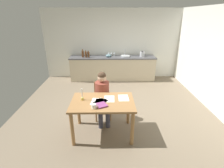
{
  "coord_description": "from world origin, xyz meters",
  "views": [
    {
      "loc": [
        -0.13,
        -3.98,
        2.36
      ],
      "look_at": [
        -0.07,
        -0.33,
        0.85
      ],
      "focal_mm": 26.87,
      "sensor_mm": 36.0,
      "label": 1
    }
  ],
  "objects_px": {
    "dining_table": "(103,106)",
    "wine_glass_by_kettle": "(111,53)",
    "candlestick": "(82,97)",
    "book_magazine": "(101,105)",
    "bottle_oil": "(83,54)",
    "wine_glass_near_sink": "(114,53)",
    "stovetop_kettle": "(142,54)",
    "coffee_mug": "(94,106)",
    "person_seated": "(103,94)",
    "chair_at_table": "(102,98)",
    "bottle_wine_red": "(88,54)",
    "wine_glass_back_left": "(109,53)",
    "bottle_vinegar": "(86,54)",
    "sink_unit": "(125,56)",
    "mixing_bowl": "(108,56)"
  },
  "relations": [
    {
      "from": "dining_table",
      "to": "wine_glass_by_kettle",
      "type": "height_order",
      "value": "wine_glass_by_kettle"
    },
    {
      "from": "candlestick",
      "to": "book_magazine",
      "type": "relative_size",
      "value": 1.26
    },
    {
      "from": "bottle_oil",
      "to": "wine_glass_near_sink",
      "type": "distance_m",
      "value": 1.19
    },
    {
      "from": "dining_table",
      "to": "stovetop_kettle",
      "type": "bearing_deg",
      "value": 67.07
    },
    {
      "from": "bottle_oil",
      "to": "coffee_mug",
      "type": "bearing_deg",
      "value": -78.76
    },
    {
      "from": "person_seated",
      "to": "candlestick",
      "type": "relative_size",
      "value": 4.82
    },
    {
      "from": "dining_table",
      "to": "chair_at_table",
      "type": "relative_size",
      "value": 1.42
    },
    {
      "from": "person_seated",
      "to": "wine_glass_near_sink",
      "type": "relative_size",
      "value": 7.76
    },
    {
      "from": "bottle_wine_red",
      "to": "stovetop_kettle",
      "type": "xyz_separation_m",
      "value": [
        2.01,
        0.06,
        -0.0
      ]
    },
    {
      "from": "person_seated",
      "to": "dining_table",
      "type": "bearing_deg",
      "value": -87.67
    },
    {
      "from": "wine_glass_back_left",
      "to": "candlestick",
      "type": "bearing_deg",
      "value": -99.01
    },
    {
      "from": "chair_at_table",
      "to": "coffee_mug",
      "type": "relative_size",
      "value": 7.08
    },
    {
      "from": "candlestick",
      "to": "bottle_vinegar",
      "type": "height_order",
      "value": "bottle_vinegar"
    },
    {
      "from": "candlestick",
      "to": "bottle_oil",
      "type": "relative_size",
      "value": 0.85
    },
    {
      "from": "coffee_mug",
      "to": "candlestick",
      "type": "relative_size",
      "value": 0.5
    },
    {
      "from": "book_magazine",
      "to": "person_seated",
      "type": "bearing_deg",
      "value": 64.08
    },
    {
      "from": "sink_unit",
      "to": "wine_glass_back_left",
      "type": "bearing_deg",
      "value": 166.84
    },
    {
      "from": "book_magazine",
      "to": "bottle_oil",
      "type": "xyz_separation_m",
      "value": [
        -0.83,
        3.4,
        0.24
      ]
    },
    {
      "from": "dining_table",
      "to": "candlestick",
      "type": "xyz_separation_m",
      "value": [
        -0.41,
        0.06,
        0.19
      ]
    },
    {
      "from": "wine_glass_back_left",
      "to": "wine_glass_by_kettle",
      "type": "bearing_deg",
      "value": 0.0
    },
    {
      "from": "candlestick",
      "to": "wine_glass_by_kettle",
      "type": "xyz_separation_m",
      "value": [
        0.63,
        3.36,
        0.17
      ]
    },
    {
      "from": "candlestick",
      "to": "wine_glass_near_sink",
      "type": "xyz_separation_m",
      "value": [
        0.74,
        3.36,
        0.17
      ]
    },
    {
      "from": "candlestick",
      "to": "wine_glass_back_left",
      "type": "relative_size",
      "value": 1.61
    },
    {
      "from": "dining_table",
      "to": "bottle_wine_red",
      "type": "relative_size",
      "value": 5.23
    },
    {
      "from": "candlestick",
      "to": "coffee_mug",
      "type": "bearing_deg",
      "value": -51.57
    },
    {
      "from": "stovetop_kettle",
      "to": "wine_glass_by_kettle",
      "type": "height_order",
      "value": "stovetop_kettle"
    },
    {
      "from": "person_seated",
      "to": "book_magazine",
      "type": "xyz_separation_m",
      "value": [
        0.01,
        -0.68,
        0.11
      ]
    },
    {
      "from": "chair_at_table",
      "to": "person_seated",
      "type": "height_order",
      "value": "person_seated"
    },
    {
      "from": "dining_table",
      "to": "wine_glass_near_sink",
      "type": "relative_size",
      "value": 8.16
    },
    {
      "from": "candlestick",
      "to": "wine_glass_near_sink",
      "type": "height_order",
      "value": "wine_glass_near_sink"
    },
    {
      "from": "bottle_wine_red",
      "to": "mixing_bowl",
      "type": "relative_size",
      "value": 1.14
    },
    {
      "from": "person_seated",
      "to": "bottle_oil",
      "type": "bearing_deg",
      "value": 106.78
    },
    {
      "from": "candlestick",
      "to": "book_magazine",
      "type": "xyz_separation_m",
      "value": [
        0.39,
        -0.24,
        -0.05
      ]
    },
    {
      "from": "candlestick",
      "to": "stovetop_kettle",
      "type": "relative_size",
      "value": 1.13
    },
    {
      "from": "coffee_mug",
      "to": "wine_glass_by_kettle",
      "type": "distance_m",
      "value": 3.71
    },
    {
      "from": "person_seated",
      "to": "mixing_bowl",
      "type": "distance_m",
      "value": 2.76
    },
    {
      "from": "bottle_oil",
      "to": "bottle_vinegar",
      "type": "height_order",
      "value": "bottle_oil"
    },
    {
      "from": "chair_at_table",
      "to": "wine_glass_near_sink",
      "type": "bearing_deg",
      "value": 82.36
    },
    {
      "from": "wine_glass_near_sink",
      "to": "wine_glass_by_kettle",
      "type": "distance_m",
      "value": 0.11
    },
    {
      "from": "chair_at_table",
      "to": "bottle_vinegar",
      "type": "bearing_deg",
      "value": 105.13
    },
    {
      "from": "person_seated",
      "to": "mixing_bowl",
      "type": "bearing_deg",
      "value": 87.22
    },
    {
      "from": "stovetop_kettle",
      "to": "mixing_bowl",
      "type": "bearing_deg",
      "value": -178.95
    },
    {
      "from": "person_seated",
      "to": "wine_glass_back_left",
      "type": "xyz_separation_m",
      "value": [
        0.14,
        2.91,
        0.33
      ]
    },
    {
      "from": "wine_glass_by_kettle",
      "to": "candlestick",
      "type": "bearing_deg",
      "value": -100.62
    },
    {
      "from": "wine_glass_by_kettle",
      "to": "bottle_wine_red",
      "type": "bearing_deg",
      "value": -165.91
    },
    {
      "from": "person_seated",
      "to": "wine_glass_back_left",
      "type": "distance_m",
      "value": 2.94
    },
    {
      "from": "stovetop_kettle",
      "to": "wine_glass_back_left",
      "type": "height_order",
      "value": "stovetop_kettle"
    },
    {
      "from": "chair_at_table",
      "to": "bottle_wine_red",
      "type": "xyz_separation_m",
      "value": [
        -0.59,
        2.55,
        0.5
      ]
    },
    {
      "from": "wine_glass_near_sink",
      "to": "person_seated",
      "type": "bearing_deg",
      "value": -96.95
    },
    {
      "from": "person_seated",
      "to": "wine_glass_by_kettle",
      "type": "bearing_deg",
      "value": 85.26
    }
  ]
}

